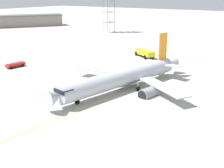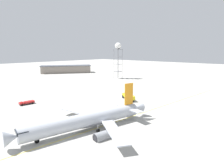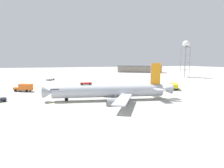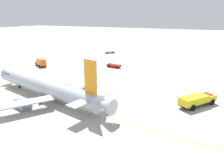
# 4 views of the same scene
# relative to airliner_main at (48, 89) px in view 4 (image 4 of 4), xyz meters

# --- Properties ---
(ground_plane) EXTENTS (600.00, 600.00, 0.00)m
(ground_plane) POSITION_rel_airliner_main_xyz_m (1.74, 3.34, -2.59)
(ground_plane) COLOR #ADAAA3
(airliner_main) EXTENTS (32.73, 40.15, 12.11)m
(airliner_main) POSITION_rel_airliner_main_xyz_m (0.00, 0.00, 0.00)
(airliner_main) COLOR #B2B7C1
(airliner_main) RESTS_ON ground_plane
(pushback_tug_truck) EXTENTS (5.24, 5.34, 1.30)m
(pushback_tug_truck) POSITION_rel_airliner_main_xyz_m (-66.56, -17.13, -1.78)
(pushback_tug_truck) COLOR #232326
(pushback_tug_truck) RESTS_ON ground_plane
(fire_tender_truck) EXTENTS (9.58, 7.71, 2.50)m
(fire_tender_truck) POSITION_rel_airliner_main_xyz_m (-11.43, 32.98, -1.06)
(fire_tender_truck) COLOR #232326
(fire_tender_truck) RESTS_ON ground_plane
(catering_truck_truck) EXTENTS (5.59, 7.46, 3.10)m
(catering_truck_truck) POSITION_rel_airliner_main_xyz_m (-26.09, -27.42, -0.94)
(catering_truck_truck) COLOR #232326
(catering_truck_truck) RESTS_ON ground_plane
(ops_pickup_truck) EXTENTS (2.68, 5.89, 1.41)m
(ops_pickup_truck) POSITION_rel_airliner_main_xyz_m (-37.18, -0.36, -1.78)
(ops_pickup_truck) COLOR #232326
(ops_pickup_truck) RESTS_ON ground_plane
(taxiway_centreline) EXTENTS (17.12, 161.10, 0.01)m
(taxiway_centreline) POSITION_rel_airliner_main_xyz_m (0.71, -0.84, -2.59)
(taxiway_centreline) COLOR yellow
(taxiway_centreline) RESTS_ON ground_plane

